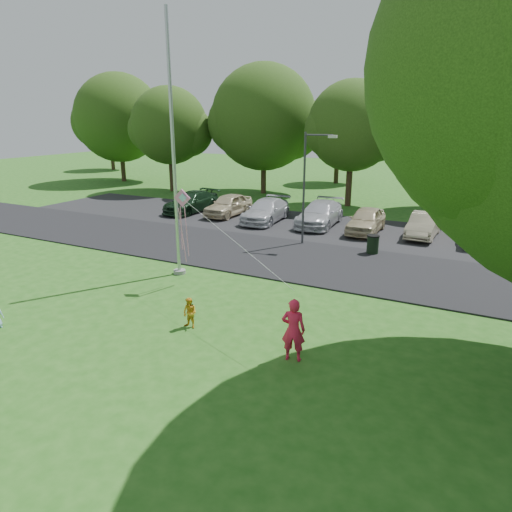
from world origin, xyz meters
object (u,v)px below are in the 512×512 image
at_px(street_lamp, 309,179).
at_px(woman, 293,330).
at_px(child_yellow, 190,313).
at_px(kite, 184,210).
at_px(flagpole, 174,172).
at_px(trash_can, 373,245).

relative_size(street_lamp, woman, 3.18).
xyz_separation_m(child_yellow, kite, (-2.17, 2.92, 2.47)).
bearing_deg(flagpole, woman, -32.20).
bearing_deg(trash_can, child_yellow, -106.70).
bearing_deg(kite, trash_can, 47.33).
distance_m(woman, child_yellow, 3.59).
bearing_deg(street_lamp, child_yellow, -98.35).
bearing_deg(child_yellow, woman, -0.79).
relative_size(street_lamp, kite, 0.90).
height_order(trash_can, child_yellow, child_yellow).
distance_m(street_lamp, trash_can, 4.44).
bearing_deg(kite, street_lamp, 68.68).
relative_size(flagpole, child_yellow, 10.33).
xyz_separation_m(street_lamp, trash_can, (3.39, -0.20, -2.86)).
bearing_deg(trash_can, kite, -125.30).
height_order(woman, kite, kite).
bearing_deg(kite, child_yellow, -60.74).
height_order(woman, child_yellow, woman).
bearing_deg(trash_can, flagpole, -135.16).
height_order(flagpole, woman, flagpole).
relative_size(trash_can, child_yellow, 0.96).
distance_m(street_lamp, kite, 7.92).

